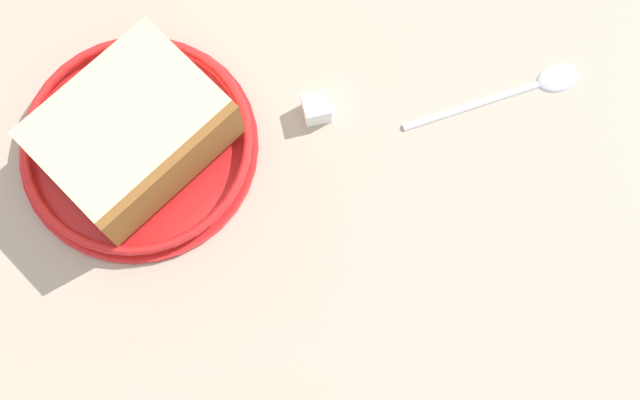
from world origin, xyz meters
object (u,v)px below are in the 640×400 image
at_px(small_plate, 138,144).
at_px(cake_slice, 132,133).
at_px(teaspoon, 530,86).
at_px(sugar_cube, 316,109).

xyz_separation_m(small_plate, cake_slice, (0.00, -0.00, 0.03)).
distance_m(small_plate, teaspoon, 0.26).
relative_size(small_plate, teaspoon, 1.31).
height_order(cake_slice, teaspoon, cake_slice).
height_order(small_plate, cake_slice, cake_slice).
relative_size(teaspoon, sugar_cube, 7.04).
bearing_deg(cake_slice, sugar_cube, 58.10).
xyz_separation_m(teaspoon, sugar_cube, (-0.09, -0.12, 0.01)).
relative_size(small_plate, sugar_cube, 9.24).
height_order(small_plate, teaspoon, small_plate).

